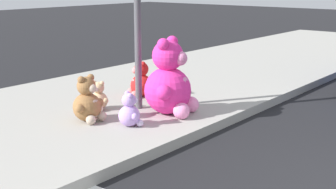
% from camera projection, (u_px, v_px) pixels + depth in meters
% --- Properties ---
extents(sidewalk, '(28.00, 4.40, 0.15)m').
position_uv_depth(sidewalk, '(59.00, 117.00, 7.33)').
color(sidewalk, '#9E9B93').
rests_on(sidewalk, ground_plane).
extents(sign_pole, '(0.56, 0.11, 3.20)m').
position_uv_depth(sign_pole, '(137.00, 2.00, 7.16)').
color(sign_pole, '#4C4C51').
rests_on(sign_pole, sidewalk).
extents(plush_pink_large, '(0.90, 0.85, 1.20)m').
position_uv_depth(plush_pink_large, '(170.00, 84.00, 7.16)').
color(plush_pink_large, '#F22D93').
rests_on(plush_pink_large, sidewalk).
extents(plush_tan, '(0.34, 0.35, 0.47)m').
position_uv_depth(plush_tan, '(98.00, 98.00, 7.44)').
color(plush_tan, tan).
rests_on(plush_tan, sidewalk).
extents(plush_brown, '(0.53, 0.47, 0.69)m').
position_uv_depth(plush_brown, '(88.00, 103.00, 6.82)').
color(plush_brown, olive).
rests_on(plush_brown, sidewalk).
extents(plush_red, '(0.46, 0.45, 0.64)m').
position_uv_depth(plush_red, '(140.00, 82.00, 8.28)').
color(plush_red, red).
rests_on(plush_red, sidewalk).
extents(plush_lavender, '(0.36, 0.35, 0.50)m').
position_uv_depth(plush_lavender, '(130.00, 112.00, 6.61)').
color(plush_lavender, '#B28CD8').
rests_on(plush_lavender, sidewalk).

